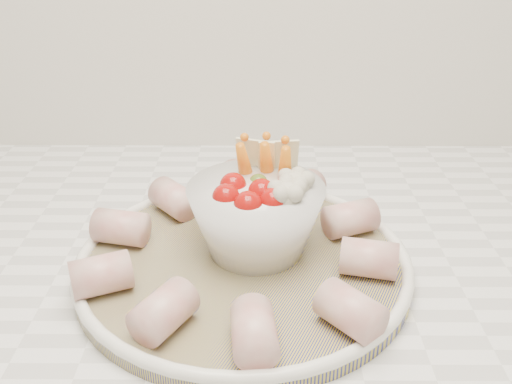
{
  "coord_description": "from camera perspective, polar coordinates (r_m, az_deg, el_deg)",
  "views": [
    {
      "loc": [
        -0.14,
        0.95,
        1.25
      ],
      "look_at": [
        -0.14,
        1.44,
        1.0
      ],
      "focal_mm": 40.0,
      "sensor_mm": 36.0,
      "label": 1
    }
  ],
  "objects": [
    {
      "name": "cured_meat_rolls",
      "position": [
        0.56,
        -1.38,
        -5.1
      ],
      "size": [
        0.31,
        0.32,
        0.04
      ],
      "color": "#C35F59",
      "rests_on": "serving_platter"
    },
    {
      "name": "veggie_bowl",
      "position": [
        0.56,
        0.15,
        -2.22
      ],
      "size": [
        0.14,
        0.14,
        0.11
      ],
      "color": "white",
      "rests_on": "serving_platter"
    },
    {
      "name": "serving_platter",
      "position": [
        0.57,
        -1.27,
        -6.95
      ],
      "size": [
        0.44,
        0.44,
        0.02
      ],
      "color": "navy",
      "rests_on": "kitchen_counter"
    }
  ]
}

